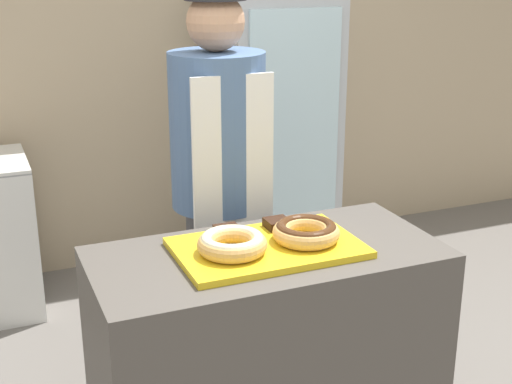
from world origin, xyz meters
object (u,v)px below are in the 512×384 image
(baker_person, at_px, (219,187))
(beverage_fridge, at_px, (270,129))
(brownie_back_right, at_px, (277,223))
(brownie_back_left, at_px, (228,231))
(serving_tray, at_px, (267,248))
(donut_chocolate_glaze, at_px, (306,231))
(donut_light_glaze, at_px, (232,243))

(baker_person, height_order, beverage_fridge, baker_person)
(brownie_back_right, bearing_deg, brownie_back_left, 180.00)
(beverage_fridge, bearing_deg, brownie_back_left, -118.32)
(serving_tray, height_order, donut_chocolate_glaze, donut_chocolate_glaze)
(serving_tray, relative_size, baker_person, 0.36)
(brownie_back_left, bearing_deg, serving_tray, -53.88)
(donut_light_glaze, bearing_deg, baker_person, 74.05)
(donut_light_glaze, distance_m, baker_person, 0.65)
(donut_light_glaze, height_order, donut_chocolate_glaze, same)
(donut_chocolate_glaze, bearing_deg, serving_tray, 171.30)
(donut_chocolate_glaze, xyz_separation_m, baker_person, (-0.09, 0.63, -0.02))
(donut_chocolate_glaze, relative_size, brownie_back_right, 2.79)
(serving_tray, bearing_deg, donut_light_glaze, -171.30)
(donut_chocolate_glaze, height_order, baker_person, baker_person)
(donut_light_glaze, distance_m, brownie_back_right, 0.27)
(beverage_fridge, bearing_deg, baker_person, -122.71)
(serving_tray, xyz_separation_m, donut_light_glaze, (-0.13, -0.02, 0.05))
(donut_light_glaze, bearing_deg, brownie_back_right, 33.27)
(serving_tray, bearing_deg, brownie_back_left, 126.12)
(brownie_back_left, bearing_deg, donut_chocolate_glaze, -33.27)
(beverage_fridge, bearing_deg, brownie_back_right, -112.82)
(donut_chocolate_glaze, bearing_deg, brownie_back_right, 104.79)
(serving_tray, bearing_deg, baker_person, 85.80)
(brownie_back_left, distance_m, beverage_fridge, 1.82)
(brownie_back_left, bearing_deg, baker_person, 73.68)
(brownie_back_left, distance_m, baker_person, 0.50)
(baker_person, bearing_deg, donut_chocolate_glaze, -81.82)
(donut_light_glaze, distance_m, donut_chocolate_glaze, 0.27)
(serving_tray, height_order, baker_person, baker_person)
(donut_chocolate_glaze, xyz_separation_m, beverage_fridge, (0.64, 1.75, -0.09))
(serving_tray, xyz_separation_m, baker_person, (0.04, 0.60, 0.03))
(brownie_back_left, height_order, brownie_back_right, same)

